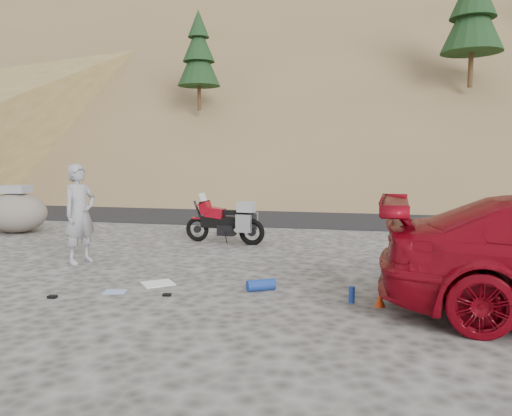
{
  "coord_description": "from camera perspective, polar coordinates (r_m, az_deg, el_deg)",
  "views": [
    {
      "loc": [
        3.83,
        -8.53,
        2.07
      ],
      "look_at": [
        1.56,
        1.48,
        1.0
      ],
      "focal_mm": 35.0,
      "sensor_mm": 36.0,
      "label": 1
    }
  ],
  "objects": [
    {
      "name": "gear_white_cloth",
      "position": [
        8.35,
        -11.15,
        -8.46
      ],
      "size": [
        0.64,
        0.64,
        0.02
      ],
      "primitive_type": "cube",
      "rotation": [
        0.0,
        0.0,
        0.69
      ],
      "color": "white",
      "rests_on": "ground"
    },
    {
      "name": "gear_funnel",
      "position": [
        7.2,
        13.96,
        -10.15
      ],
      "size": [
        0.17,
        0.17,
        0.19
      ],
      "primitive_type": "cone",
      "rotation": [
        0.0,
        0.0,
        0.14
      ],
      "color": "#B4300C",
      "rests_on": "ground"
    },
    {
      "name": "boulder",
      "position": [
        14.97,
        -25.73,
        -0.44
      ],
      "size": [
        1.8,
        1.58,
        1.26
      ],
      "rotation": [
        0.0,
        0.0,
        -0.1
      ],
      "color": "#615B53",
      "rests_on": "ground"
    },
    {
      "name": "gear_blue_cloth",
      "position": [
        8.02,
        -15.78,
        -9.2
      ],
      "size": [
        0.37,
        0.31,
        0.01
      ],
      "primitive_type": "cube",
      "rotation": [
        0.0,
        0.0,
        0.22
      ],
      "color": "#88A1D2",
      "rests_on": "ground"
    },
    {
      "name": "ground",
      "position": [
        9.57,
        -11.22,
        -6.65
      ],
      "size": [
        140.0,
        140.0,
        0.0
      ],
      "primitive_type": "plane",
      "color": "#403D3B",
      "rests_on": "ground"
    },
    {
      "name": "man",
      "position": [
        10.36,
        -19.3,
        -5.91
      ],
      "size": [
        0.66,
        0.81,
        1.92
      ],
      "primitive_type": "imported",
      "rotation": [
        0.0,
        0.0,
        1.24
      ],
      "color": "gray",
      "rests_on": "ground"
    },
    {
      "name": "gear_glove_b",
      "position": [
        8.0,
        -22.25,
        -9.36
      ],
      "size": [
        0.13,
        0.1,
        0.04
      ],
      "primitive_type": "cube",
      "rotation": [
        0.0,
        0.0,
        0.09
      ],
      "color": "black",
      "rests_on": "ground"
    },
    {
      "name": "gear_glove_a",
      "position": [
        7.64,
        -10.15,
        -9.74
      ],
      "size": [
        0.13,
        0.11,
        0.03
      ],
      "primitive_type": "cube",
      "rotation": [
        0.0,
        0.0,
        0.17
      ],
      "color": "black",
      "rests_on": "ground"
    },
    {
      "name": "road",
      "position": [
        18.06,
        0.45,
        -0.62
      ],
      "size": [
        120.0,
        7.0,
        0.05
      ],
      "primitive_type": "cube",
      "color": "black",
      "rests_on": "ground"
    },
    {
      "name": "hillside",
      "position": [
        50.36,
        8.5,
        16.21
      ],
      "size": [
        120.0,
        73.0,
        46.72
      ],
      "color": "brown",
      "rests_on": "ground"
    },
    {
      "name": "gear_blue_mat",
      "position": [
        7.79,
        0.58,
        -8.79
      ],
      "size": [
        0.47,
        0.37,
        0.18
      ],
      "primitive_type": "cylinder",
      "rotation": [
        0.0,
        1.57,
        0.52
      ],
      "color": "navy",
      "rests_on": "ground"
    },
    {
      "name": "gear_bottle",
      "position": [
        7.29,
        10.88,
        -9.7
      ],
      "size": [
        0.09,
        0.09,
        0.24
      ],
      "primitive_type": "cylinder",
      "rotation": [
        0.0,
        0.0,
        -0.0
      ],
      "color": "navy",
      "rests_on": "ground"
    },
    {
      "name": "motorcycle",
      "position": [
        11.85,
        -3.23,
        -1.6
      ],
      "size": [
        2.02,
        0.71,
        1.2
      ],
      "rotation": [
        0.0,
        0.0,
        -0.11
      ],
      "color": "black",
      "rests_on": "ground"
    }
  ]
}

